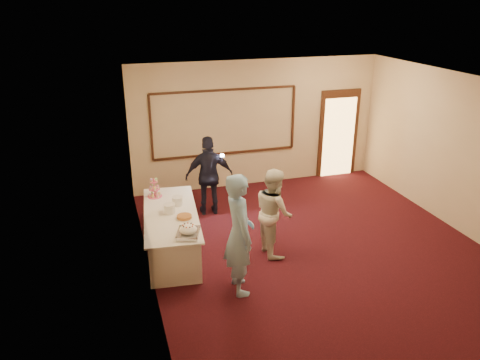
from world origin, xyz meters
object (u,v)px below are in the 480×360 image
Objects in this scene: cupcake_stand at (154,189)px; woman at (274,212)px; buffet_table at (172,232)px; man at (239,234)px; guest at (209,176)px; tart at (184,217)px; plate_stack_a at (169,209)px; pavlova_tray at (188,231)px; plate_stack_b at (177,201)px.

cupcake_stand is 0.26× the size of woman.
woman is at bearing -17.00° from buffet_table.
man is 1.15× the size of guest.
tart is at bearing 28.68° from man.
tart is 0.19× the size of woman.
cupcake_stand is 0.82m from plate_stack_a.
pavlova_tray reaches higher than tart.
man is at bearing -40.19° from pavlova_tray.
cupcake_stand is 0.21× the size of man.
man is at bearing -66.43° from cupcake_stand.
man is (0.63, -1.18, 0.18)m from tart.
man reaches higher than buffet_table.
woman reaches higher than pavlova_tray.
man is at bearing 134.48° from woman.
tart is 1.87m from guest.
guest reaches higher than buffet_table.
man is at bearing 92.06° from guest.
woman reaches higher than cupcake_stand.
buffet_table is 0.57m from plate_stack_b.
plate_stack_a is 0.34m from plate_stack_b.
pavlova_tray is at bearing -91.62° from plate_stack_b.
plate_stack_b is at bearing 20.67° from man.
woman is (1.74, -0.53, 0.41)m from buffet_table.
pavlova_tray is 2.63× the size of plate_stack_a.
plate_stack_a is 0.13× the size of woman.
plate_stack_b reaches higher than buffet_table.
cupcake_stand is 1.98× the size of plate_stack_a.
cupcake_stand is (-0.31, 1.70, 0.07)m from pavlova_tray.
buffet_table is at bearing -3.10° from plate_stack_a.
guest reaches higher than tart.
tart is 0.18× the size of guest.
man is 1.33m from woman.
buffet_table is 0.47m from plate_stack_a.
plate_stack_b is 0.10× the size of man.
plate_stack_a is at bearing -124.11° from plate_stack_b.
cupcake_stand is at bearing 102.07° from buffet_table.
woman is at bearing -34.96° from cupcake_stand.
plate_stack_b is 0.13× the size of woman.
tart is at bearing 85.41° from pavlova_tray.
buffet_table is 1.55× the size of woman.
plate_stack_b is (0.03, 1.18, 0.01)m from pavlova_tray.
cupcake_stand is 2.33m from woman.
plate_stack_b is 1.76m from woman.
pavlova_tray is 0.32× the size of guest.
plate_stack_b is 0.12× the size of guest.
buffet_table is at bearing 59.48° from guest.
plate_stack_b reaches higher than tart.
cupcake_stand is 2.48m from man.
tart is (0.05, 0.60, -0.05)m from pavlova_tray.
tart is at bearing -88.53° from plate_stack_b.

